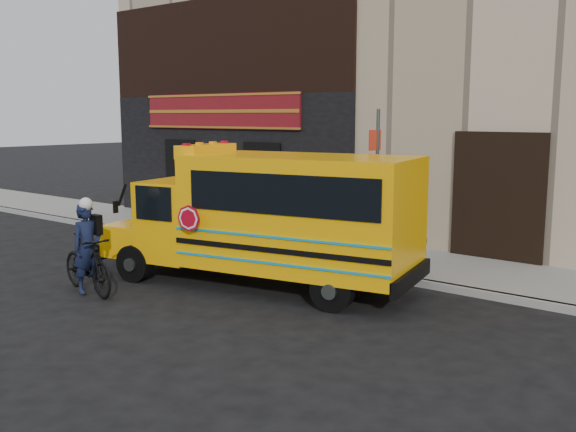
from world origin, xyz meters
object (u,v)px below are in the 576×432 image
(cyclist, at_px, (88,250))
(sign_pole, at_px, (376,184))
(school_bus, at_px, (272,215))
(bicycle, at_px, (87,264))

(cyclist, bearing_deg, sign_pole, -28.71)
(school_bus, relative_size, bicycle, 3.61)
(school_bus, bearing_deg, bicycle, -134.79)
(school_bus, distance_m, bicycle, 3.81)
(school_bus, height_order, cyclist, school_bus)
(school_bus, distance_m, cyclist, 3.71)
(school_bus, height_order, sign_pole, sign_pole)
(sign_pole, height_order, bicycle, sign_pole)
(school_bus, xyz_separation_m, cyclist, (-2.53, -2.64, -0.62))
(school_bus, relative_size, sign_pole, 1.96)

